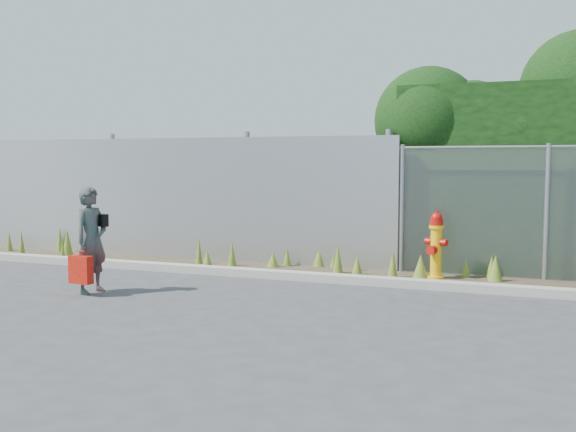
{
  "coord_description": "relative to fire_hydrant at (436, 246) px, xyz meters",
  "views": [
    {
      "loc": [
        2.88,
        -7.21,
        1.8
      ],
      "look_at": [
        -0.3,
        1.4,
        1.0
      ],
      "focal_mm": 40.0,
      "sensor_mm": 36.0,
      "label": 1
    }
  ],
  "objects": [
    {
      "name": "red_tote_bag",
      "position": [
        -4.27,
        -2.83,
        -0.15
      ],
      "size": [
        0.34,
        0.12,
        0.44
      ],
      "rotation": [
        0.0,
        0.0,
        -0.12
      ],
      "color": "#A80C09"
    },
    {
      "name": "woman",
      "position": [
        -4.26,
        -2.6,
        0.22
      ],
      "size": [
        0.43,
        0.58,
        1.45
      ],
      "primitive_type": "imported",
      "rotation": [
        0.0,
        0.0,
        1.4
      ],
      "color": "#10665E",
      "rests_on": "ground"
    },
    {
      "name": "weed_strip",
      "position": [
        -1.34,
        -0.03,
        -0.39
      ],
      "size": [
        16.0,
        1.29,
        0.51
      ],
      "color": "#403324",
      "rests_on": "ground"
    },
    {
      "name": "corrugated_fence",
      "position": [
        -4.9,
        0.46,
        0.6
      ],
      "size": [
        8.5,
        0.21,
        2.3
      ],
      "color": "#A4A6AA",
      "rests_on": "ground"
    },
    {
      "name": "curb",
      "position": [
        -1.66,
        -0.75,
        -0.45
      ],
      "size": [
        16.0,
        0.22,
        0.12
      ],
      "primitive_type": "cube",
      "color": "#9B988C",
      "rests_on": "ground"
    },
    {
      "name": "ground",
      "position": [
        -1.66,
        -2.55,
        -0.51
      ],
      "size": [
        80.0,
        80.0,
        0.0
      ],
      "primitive_type": "plane",
      "color": "#3A3A3C",
      "rests_on": "ground"
    },
    {
      "name": "black_shoulder_bag",
      "position": [
        -4.19,
        -2.47,
        0.48
      ],
      "size": [
        0.22,
        0.09,
        0.17
      ],
      "rotation": [
        0.0,
        0.0,
        -0.37
      ],
      "color": "black"
    },
    {
      "name": "fire_hydrant",
      "position": [
        0.0,
        0.0,
        0.0
      ],
      "size": [
        0.35,
        0.31,
        1.05
      ],
      "rotation": [
        0.0,
        0.0,
        -0.38
      ],
      "color": "yellow",
      "rests_on": "ground"
    }
  ]
}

